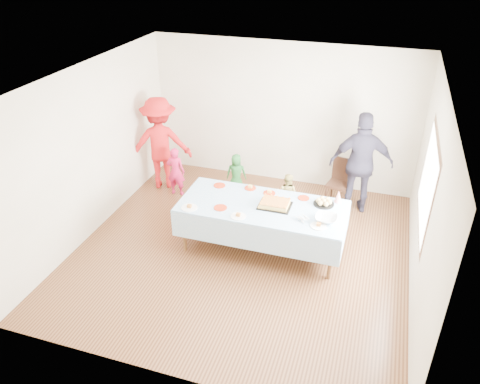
# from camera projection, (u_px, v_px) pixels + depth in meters

# --- Properties ---
(ground) EXTENTS (5.00, 5.00, 0.00)m
(ground) POSITION_uv_depth(u_px,v_px,m) (242.00, 250.00, 7.34)
(ground) COLOR #422412
(ground) RESTS_ON ground
(room_walls) EXTENTS (5.04, 5.04, 2.72)m
(room_walls) POSITION_uv_depth(u_px,v_px,m) (246.00, 147.00, 6.45)
(room_walls) COLOR beige
(room_walls) RESTS_ON ground
(party_table) EXTENTS (2.50, 1.10, 0.78)m
(party_table) POSITION_uv_depth(u_px,v_px,m) (262.00, 208.00, 7.03)
(party_table) COLOR #56361D
(party_table) RESTS_ON ground
(birthday_cake) EXTENTS (0.48, 0.37, 0.09)m
(birthday_cake) POSITION_uv_depth(u_px,v_px,m) (275.00, 204.00, 6.96)
(birthday_cake) COLOR black
(birthday_cake) RESTS_ON party_table
(rolls_tray) EXTENTS (0.31, 0.31, 0.09)m
(rolls_tray) POSITION_uv_depth(u_px,v_px,m) (324.00, 202.00, 7.00)
(rolls_tray) COLOR black
(rolls_tray) RESTS_ON party_table
(punch_bowl) EXTENTS (0.32, 0.32, 0.08)m
(punch_bowl) POSITION_uv_depth(u_px,v_px,m) (326.00, 219.00, 6.61)
(punch_bowl) COLOR silver
(punch_bowl) RESTS_ON party_table
(party_hat) EXTENTS (0.11, 0.11, 0.19)m
(party_hat) POSITION_uv_depth(u_px,v_px,m) (338.00, 196.00, 7.04)
(party_hat) COLOR silver
(party_hat) RESTS_ON party_table
(fork_pile) EXTENTS (0.24, 0.18, 0.07)m
(fork_pile) POSITION_uv_depth(u_px,v_px,m) (302.00, 218.00, 6.64)
(fork_pile) COLOR white
(fork_pile) RESTS_ON party_table
(plate_red_far_a) EXTENTS (0.19, 0.19, 0.01)m
(plate_red_far_a) POSITION_uv_depth(u_px,v_px,m) (219.00, 185.00, 7.52)
(plate_red_far_a) COLOR #B8280D
(plate_red_far_a) RESTS_ON party_table
(plate_red_far_b) EXTENTS (0.19, 0.19, 0.01)m
(plate_red_far_b) POSITION_uv_depth(u_px,v_px,m) (250.00, 188.00, 7.45)
(plate_red_far_b) COLOR #B8280D
(plate_red_far_b) RESTS_ON party_table
(plate_red_far_c) EXTENTS (0.19, 0.19, 0.01)m
(plate_red_far_c) POSITION_uv_depth(u_px,v_px,m) (269.00, 193.00, 7.31)
(plate_red_far_c) COLOR #B8280D
(plate_red_far_c) RESTS_ON party_table
(plate_red_far_d) EXTENTS (0.18, 0.18, 0.01)m
(plate_red_far_d) POSITION_uv_depth(u_px,v_px,m) (304.00, 198.00, 7.18)
(plate_red_far_d) COLOR #B8280D
(plate_red_far_d) RESTS_ON party_table
(plate_red_near) EXTENTS (0.20, 0.20, 0.01)m
(plate_red_near) POSITION_uv_depth(u_px,v_px,m) (220.00, 208.00, 6.93)
(plate_red_near) COLOR #B8280D
(plate_red_near) RESTS_ON party_table
(plate_white_left) EXTENTS (0.24, 0.24, 0.01)m
(plate_white_left) POSITION_uv_depth(u_px,v_px,m) (189.00, 208.00, 6.93)
(plate_white_left) COLOR white
(plate_white_left) RESTS_ON party_table
(plate_white_mid) EXTENTS (0.22, 0.22, 0.01)m
(plate_white_mid) POSITION_uv_depth(u_px,v_px,m) (238.00, 216.00, 6.72)
(plate_white_mid) COLOR white
(plate_white_mid) RESTS_ON party_table
(plate_white_right) EXTENTS (0.23, 0.23, 0.01)m
(plate_white_right) POSITION_uv_depth(u_px,v_px,m) (319.00, 226.00, 6.51)
(plate_white_right) COLOR white
(plate_white_right) RESTS_ON party_table
(dining_chair) EXTENTS (0.44, 0.44, 0.86)m
(dining_chair) POSITION_uv_depth(u_px,v_px,m) (340.00, 179.00, 8.38)
(dining_chair) COLOR black
(dining_chair) RESTS_ON ground
(toddler_left) EXTENTS (0.35, 0.24, 0.94)m
(toddler_left) POSITION_uv_depth(u_px,v_px,m) (176.00, 171.00, 8.65)
(toddler_left) COLOR #C5184B
(toddler_left) RESTS_ON ground
(toddler_mid) EXTENTS (0.42, 0.32, 0.77)m
(toddler_mid) POSITION_uv_depth(u_px,v_px,m) (236.00, 173.00, 8.76)
(toddler_mid) COLOR #23692C
(toddler_mid) RESTS_ON ground
(toddler_right) EXTENTS (0.41, 0.34, 0.75)m
(toddler_right) POSITION_uv_depth(u_px,v_px,m) (287.00, 193.00, 8.12)
(toddler_right) COLOR tan
(toddler_right) RESTS_ON ground
(adult_left) EXTENTS (1.31, 1.05, 1.77)m
(adult_left) POSITION_uv_depth(u_px,v_px,m) (160.00, 143.00, 8.74)
(adult_left) COLOR red
(adult_left) RESTS_ON ground
(adult_right) EXTENTS (1.13, 0.63, 1.82)m
(adult_right) POSITION_uv_depth(u_px,v_px,m) (361.00, 164.00, 7.94)
(adult_right) COLOR #2E2A3A
(adult_right) RESTS_ON ground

